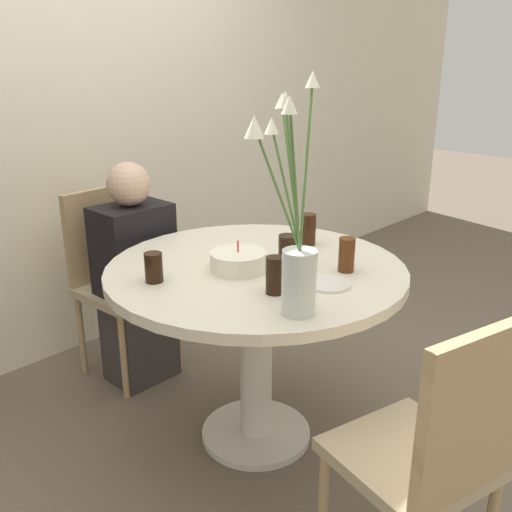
# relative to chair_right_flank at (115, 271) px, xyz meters

# --- Properties ---
(ground_plane) EXTENTS (16.00, 16.00, 0.00)m
(ground_plane) POSITION_rel_chair_right_flank_xyz_m (0.05, -0.91, -0.53)
(ground_plane) COLOR #6B5B4C
(wall_back) EXTENTS (8.00, 0.05, 2.60)m
(wall_back) POSITION_rel_chair_right_flank_xyz_m (0.05, 0.40, 0.77)
(wall_back) COLOR beige
(wall_back) RESTS_ON ground_plane
(dining_table) EXTENTS (1.15, 1.15, 0.78)m
(dining_table) POSITION_rel_chair_right_flank_xyz_m (0.05, -0.91, 0.09)
(dining_table) COLOR beige
(dining_table) RESTS_ON ground_plane
(chair_right_flank) EXTENTS (0.42, 0.42, 0.93)m
(chair_right_flank) POSITION_rel_chair_right_flank_xyz_m (0.00, 0.00, 0.00)
(chair_right_flank) COLOR tan
(chair_right_flank) RESTS_ON ground_plane
(chair_far_back) EXTENTS (0.49, 0.49, 0.93)m
(chair_far_back) POSITION_rel_chair_right_flank_xyz_m (-0.18, -1.79, 0.00)
(chair_far_back) COLOR tan
(chair_far_back) RESTS_ON ground_plane
(birthday_cake) EXTENTS (0.21, 0.21, 0.12)m
(birthday_cake) POSITION_rel_chair_right_flank_xyz_m (-0.03, -0.89, 0.28)
(birthday_cake) COLOR white
(birthday_cake) RESTS_ON dining_table
(flower_vase) EXTENTS (0.28, 0.25, 0.72)m
(flower_vase) POSITION_rel_chair_right_flank_xyz_m (-0.17, -1.28, 0.47)
(flower_vase) COLOR silver
(flower_vase) RESTS_ON dining_table
(side_plate) EXTENTS (0.17, 0.17, 0.01)m
(side_plate) POSITION_rel_chair_right_flank_xyz_m (0.09, -1.23, 0.25)
(side_plate) COLOR silver
(side_plate) RESTS_ON dining_table
(drink_glass_0) EXTENTS (0.06, 0.06, 0.13)m
(drink_glass_0) POSITION_rel_chair_right_flank_xyz_m (0.24, -1.19, 0.31)
(drink_glass_0) COLOR #51280F
(drink_glass_0) RESTS_ON dining_table
(drink_glass_1) EXTENTS (0.06, 0.06, 0.13)m
(drink_glass_1) POSITION_rel_chair_right_flank_xyz_m (-0.10, -1.14, 0.31)
(drink_glass_1) COLOR black
(drink_glass_1) RESTS_ON dining_table
(drink_glass_2) EXTENTS (0.08, 0.08, 0.12)m
(drink_glass_2) POSITION_rel_chair_right_flank_xyz_m (0.15, -0.99, 0.30)
(drink_glass_2) COLOR black
(drink_glass_2) RESTS_ON dining_table
(drink_glass_3) EXTENTS (0.06, 0.06, 0.11)m
(drink_glass_3) POSITION_rel_chair_right_flank_xyz_m (-0.31, -0.76, 0.30)
(drink_glass_3) COLOR black
(drink_glass_3) RESTS_ON dining_table
(drink_glass_4) EXTENTS (0.06, 0.06, 0.13)m
(drink_glass_4) POSITION_rel_chair_right_flank_xyz_m (0.40, -0.89, 0.31)
(drink_glass_4) COLOR #33190C
(drink_glass_4) RESTS_ON dining_table
(person_guest) EXTENTS (0.34, 0.24, 1.09)m
(person_guest) POSITION_rel_chair_right_flank_xyz_m (0.01, -0.16, -0.02)
(person_guest) COLOR #383333
(person_guest) RESTS_ON ground_plane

